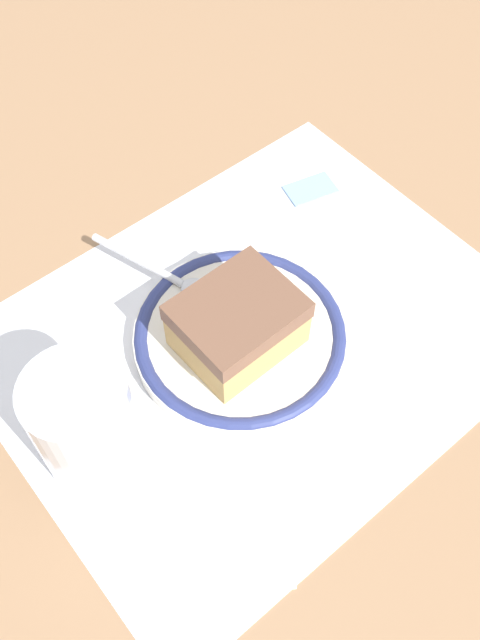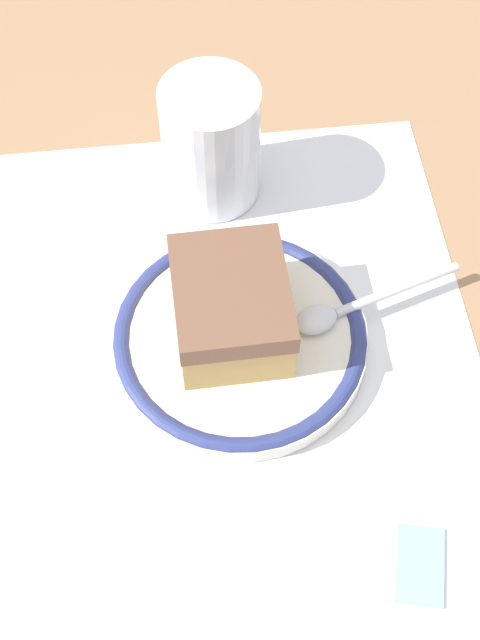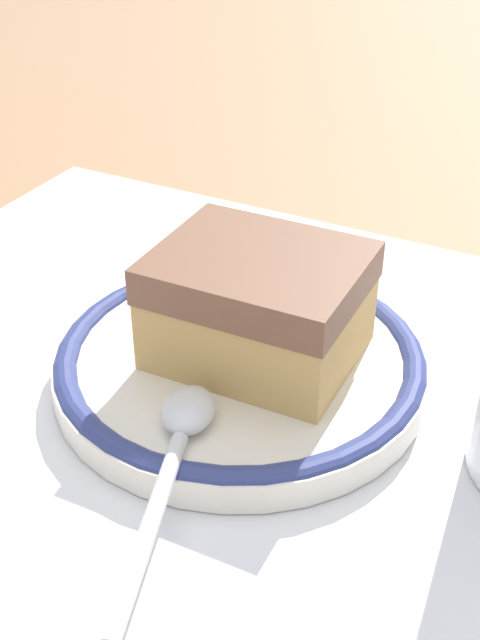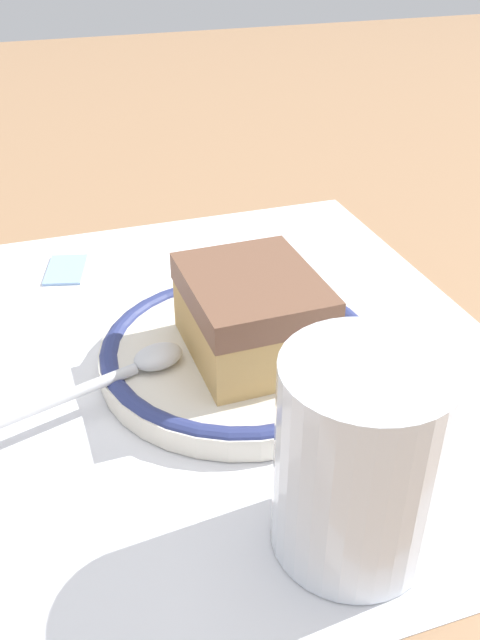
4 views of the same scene
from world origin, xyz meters
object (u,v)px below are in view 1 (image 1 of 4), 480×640
(cake_slice, at_px, (236,322))
(sugar_packet, at_px, (311,187))
(plate, at_px, (240,336))
(napkin, at_px, (206,507))
(spoon, at_px, (175,279))
(cup, at_px, (83,422))

(cake_slice, distance_m, sugar_packet, 0.21)
(plate, xyz_separation_m, napkin, (-0.11, -0.10, -0.01))
(cake_slice, bearing_deg, spoon, 92.35)
(plate, bearing_deg, cake_slice, -155.93)
(sugar_packet, bearing_deg, plate, -151.08)
(cup, xyz_separation_m, sugar_packet, (0.32, 0.10, -0.04))
(plate, distance_m, cup, 0.16)
(cake_slice, xyz_separation_m, sugar_packet, (0.18, 0.10, -0.04))
(cake_slice, xyz_separation_m, napkin, (-0.11, -0.09, -0.04))
(spoon, distance_m, sugar_packet, 0.18)
(plate, relative_size, cake_slice, 1.90)
(plate, bearing_deg, napkin, -139.57)
(spoon, relative_size, sugar_packet, 2.63)
(napkin, relative_size, sugar_packet, 2.51)
(cake_slice, relative_size, sugar_packet, 1.93)
(spoon, relative_size, cup, 1.28)
(spoon, xyz_separation_m, napkin, (-0.10, -0.17, -0.02))
(spoon, bearing_deg, cake_slice, -87.65)
(plate, bearing_deg, sugar_packet, 28.92)
(cake_slice, height_order, spoon, cake_slice)
(cup, height_order, sugar_packet, cup)
(plate, height_order, cake_slice, cake_slice)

